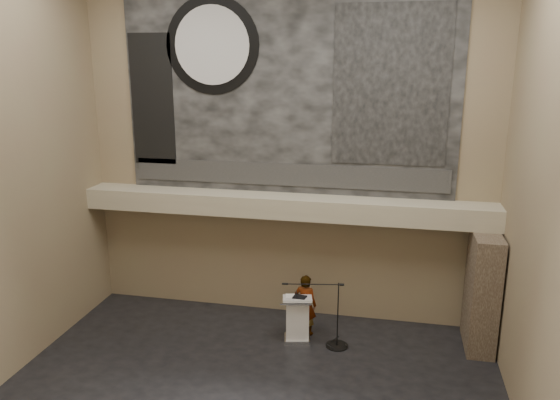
# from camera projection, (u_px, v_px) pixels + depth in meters

# --- Properties ---
(wall_back) EXTENTS (10.00, 0.02, 8.50)m
(wall_back) POSITION_uv_depth(u_px,v_px,m) (287.00, 150.00, 13.22)
(wall_back) COLOR #856E55
(wall_back) RESTS_ON floor
(wall_front) EXTENTS (10.00, 0.02, 8.50)m
(wall_front) POSITION_uv_depth(u_px,v_px,m) (137.00, 276.00, 5.66)
(wall_front) COLOR #856E55
(wall_front) RESTS_ON floor
(wall_right) EXTENTS (0.02, 8.00, 8.50)m
(wall_right) POSITION_uv_depth(u_px,v_px,m) (553.00, 204.00, 8.44)
(wall_right) COLOR #856E55
(wall_right) RESTS_ON floor
(soffit) EXTENTS (10.00, 0.80, 0.50)m
(soffit) POSITION_uv_depth(u_px,v_px,m) (283.00, 206.00, 13.18)
(soffit) COLOR tan
(soffit) RESTS_ON wall_back
(sprinkler_left) EXTENTS (0.04, 0.04, 0.06)m
(sprinkler_left) POSITION_uv_depth(u_px,v_px,m) (220.00, 214.00, 13.52)
(sprinkler_left) COLOR #B2893D
(sprinkler_left) RESTS_ON soffit
(sprinkler_right) EXTENTS (0.04, 0.04, 0.06)m
(sprinkler_right) POSITION_uv_depth(u_px,v_px,m) (362.00, 222.00, 12.82)
(sprinkler_right) COLOR #B2893D
(sprinkler_right) RESTS_ON soffit
(banner) EXTENTS (8.00, 0.05, 5.00)m
(banner) POSITION_uv_depth(u_px,v_px,m) (287.00, 89.00, 12.82)
(banner) COLOR black
(banner) RESTS_ON wall_back
(banner_text_strip) EXTENTS (7.76, 0.02, 0.55)m
(banner_text_strip) POSITION_uv_depth(u_px,v_px,m) (286.00, 175.00, 13.31)
(banner_text_strip) COLOR #2A2A2A
(banner_text_strip) RESTS_ON banner
(banner_clock_rim) EXTENTS (2.30, 0.02, 2.30)m
(banner_clock_rim) POSITION_uv_depth(u_px,v_px,m) (212.00, 45.00, 12.89)
(banner_clock_rim) COLOR black
(banner_clock_rim) RESTS_ON banner
(banner_clock_face) EXTENTS (1.84, 0.02, 1.84)m
(banner_clock_face) POSITION_uv_depth(u_px,v_px,m) (212.00, 45.00, 12.87)
(banner_clock_face) COLOR silver
(banner_clock_face) RESTS_ON banner
(banner_building_print) EXTENTS (2.60, 0.02, 3.60)m
(banner_building_print) POSITION_uv_depth(u_px,v_px,m) (391.00, 86.00, 12.28)
(banner_building_print) COLOR black
(banner_building_print) RESTS_ON banner
(banner_brick_print) EXTENTS (1.10, 0.02, 3.20)m
(banner_brick_print) POSITION_uv_depth(u_px,v_px,m) (152.00, 100.00, 13.54)
(banner_brick_print) COLOR black
(banner_brick_print) RESTS_ON banner
(stone_pier) EXTENTS (0.60, 1.40, 2.70)m
(stone_pier) POSITION_uv_depth(u_px,v_px,m) (482.00, 291.00, 12.24)
(stone_pier) COLOR #433529
(stone_pier) RESTS_ON floor
(lectern) EXTENTS (0.75, 0.60, 1.13)m
(lectern) POSITION_uv_depth(u_px,v_px,m) (297.00, 319.00, 12.66)
(lectern) COLOR silver
(lectern) RESTS_ON floor
(binder) EXTENTS (0.32, 0.27, 0.04)m
(binder) POSITION_uv_depth(u_px,v_px,m) (300.00, 297.00, 12.46)
(binder) COLOR black
(binder) RESTS_ON lectern
(papers) EXTENTS (0.28, 0.34, 0.00)m
(papers) POSITION_uv_depth(u_px,v_px,m) (290.00, 296.00, 12.54)
(papers) COLOR silver
(papers) RESTS_ON lectern
(speaker_person) EXTENTS (0.60, 0.45, 1.50)m
(speaker_person) POSITION_uv_depth(u_px,v_px,m) (305.00, 305.00, 12.93)
(speaker_person) COLOR white
(speaker_person) RESTS_ON floor
(mic_stand) EXTENTS (1.51, 0.52, 1.57)m
(mic_stand) POSITION_uv_depth(u_px,v_px,m) (335.00, 336.00, 12.48)
(mic_stand) COLOR black
(mic_stand) RESTS_ON floor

